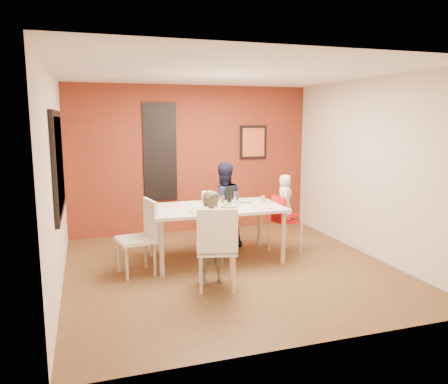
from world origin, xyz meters
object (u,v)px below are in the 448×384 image
object	(u,v)px
dining_table	(216,211)
high_chair	(283,219)
chair_left	(142,233)
child_near	(213,238)
wine_bottle	(229,196)
toddler	(285,197)
chair_near	(217,244)
chair_far	(220,216)
child_far	(223,205)
paper_towel_roll	(206,200)

from	to	relation	value
dining_table	high_chair	size ratio (longest dim) A/B	2.14
chair_left	high_chair	world-z (taller)	chair_left
chair_left	child_near	xyz separation A→B (m)	(0.81, -0.66, 0.04)
wine_bottle	child_near	bearing A→B (deg)	-118.98
child_near	toddler	bearing A→B (deg)	27.45
chair_near	high_chair	world-z (taller)	chair_near
chair_near	chair_far	bearing A→B (deg)	-94.54
child_far	chair_far	bearing A→B (deg)	-94.51
dining_table	child_far	xyz separation A→B (m)	(0.32, 0.64, -0.04)
paper_towel_roll	wine_bottle	bearing A→B (deg)	25.42
chair_far	toddler	world-z (taller)	toddler
dining_table	chair_near	size ratio (longest dim) A/B	1.86
chair_far	dining_table	bearing A→B (deg)	-104.14
high_chair	child_near	distance (m)	1.68
dining_table	chair_left	xyz separation A→B (m)	(-1.12, -0.24, -0.18)
high_chair	paper_towel_roll	xyz separation A→B (m)	(-1.29, -0.11, 0.39)
dining_table	high_chair	world-z (taller)	high_chair
chair_near	child_far	distance (m)	1.90
paper_towel_roll	child_near	bearing A→B (deg)	-99.02
toddler	chair_left	bearing A→B (deg)	115.39
chair_near	child_near	world-z (taller)	child_near
chair_far	toddler	xyz separation A→B (m)	(0.80, -0.86, 0.42)
child_far	toddler	bearing A→B (deg)	140.06
high_chair	paper_towel_roll	distance (m)	1.35
chair_near	toddler	bearing A→B (deg)	-127.97
chair_left	high_chair	bearing A→B (deg)	85.08
dining_table	child_far	size ratio (longest dim) A/B	1.40
dining_table	paper_towel_roll	bearing A→B (deg)	-150.07
chair_near	wine_bottle	size ratio (longest dim) A/B	3.88
chair_near	child_far	bearing A→B (deg)	-96.49
chair_near	chair_far	xyz separation A→B (m)	(0.66, 2.02, -0.12)
high_chair	chair_far	bearing A→B (deg)	27.01
child_far	chair_near	bearing A→B (deg)	67.59
chair_far	high_chair	bearing A→B (deg)	-41.56
child_near	paper_towel_roll	xyz separation A→B (m)	(0.13, 0.79, 0.34)
chair_near	toddler	world-z (taller)	toddler
chair_near	toddler	distance (m)	1.89
chair_near	paper_towel_roll	distance (m)	1.11
dining_table	child_near	distance (m)	0.96
child_far	toddler	size ratio (longest dim) A/B	1.99
wine_bottle	chair_far	bearing A→B (deg)	83.85
chair_left	child_far	world-z (taller)	child_far
child_near	wine_bottle	xyz separation A→B (m)	(0.55, 1.00, 0.35)
chair_left	paper_towel_roll	bearing A→B (deg)	87.09
wine_bottle	chair_near	bearing A→B (deg)	-114.70
chair_far	wine_bottle	distance (m)	0.92
chair_far	child_far	world-z (taller)	child_far
chair_left	dining_table	bearing A→B (deg)	91.00
child_near	paper_towel_roll	bearing A→B (deg)	76.03
chair_near	high_chair	distance (m)	1.85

